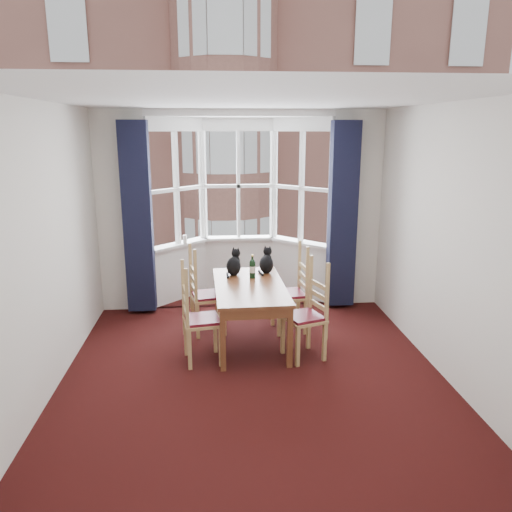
{
  "coord_description": "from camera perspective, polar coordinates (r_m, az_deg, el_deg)",
  "views": [
    {
      "loc": [
        -0.37,
        -4.74,
        2.54
      ],
      "look_at": [
        0.11,
        1.05,
        1.05
      ],
      "focal_mm": 35.0,
      "sensor_mm": 36.0,
      "label": 1
    }
  ],
  "objects": [
    {
      "name": "floor",
      "position": [
        5.39,
        -0.28,
        -13.73
      ],
      "size": [
        4.5,
        4.5,
        0.0
      ],
      "primitive_type": "plane",
      "color": "black",
      "rests_on": "ground"
    },
    {
      "name": "dining_table",
      "position": [
        5.98,
        -0.74,
        -4.04
      ],
      "size": [
        0.87,
        1.57,
        0.73
      ],
      "color": "brown",
      "rests_on": "floor"
    },
    {
      "name": "wine_bottle",
      "position": [
        6.2,
        -0.42,
        -1.36
      ],
      "size": [
        0.08,
        0.08,
        0.3
      ],
      "color": "black",
      "rests_on": "dining_table"
    },
    {
      "name": "candle_tall",
      "position": [
        7.53,
        -8.13,
        1.91
      ],
      "size": [
        0.06,
        0.06,
        0.13
      ],
      "primitive_type": "cylinder",
      "color": "white",
      "rests_on": "bay_window"
    },
    {
      "name": "tenement_building",
      "position": [
        18.78,
        -3.68,
        11.45
      ],
      "size": [
        18.4,
        7.8,
        15.2
      ],
      "color": "#975C4E",
      "rests_on": "street"
    },
    {
      "name": "cat_left",
      "position": [
        6.33,
        -2.54,
        -0.98
      ],
      "size": [
        0.26,
        0.3,
        0.35
      ],
      "color": "black",
      "rests_on": "dining_table"
    },
    {
      "name": "chair_right_far",
      "position": [
        6.43,
        4.58,
        -4.43
      ],
      "size": [
        0.44,
        0.46,
        0.92
      ],
      "color": "tan",
      "rests_on": "floor"
    },
    {
      "name": "chair_right_near",
      "position": [
        5.71,
        6.3,
        -6.94
      ],
      "size": [
        0.52,
        0.53,
        0.92
      ],
      "color": "tan",
      "rests_on": "floor"
    },
    {
      "name": "curtain_left",
      "position": [
        6.99,
        -13.36,
        4.19
      ],
      "size": [
        0.38,
        0.22,
        2.6
      ],
      "primitive_type": "cube",
      "color": "black",
      "rests_on": "floor"
    },
    {
      "name": "ceiling",
      "position": [
        4.76,
        -0.32,
        17.52
      ],
      "size": [
        4.5,
        4.5,
        0.0
      ],
      "primitive_type": "plane",
      "rotation": [
        3.14,
        0.0,
        0.0
      ],
      "color": "white",
      "rests_on": "floor"
    },
    {
      "name": "chair_left_far",
      "position": [
        6.35,
        -6.34,
        -4.71
      ],
      "size": [
        0.48,
        0.49,
        0.92
      ],
      "color": "tan",
      "rests_on": "floor"
    },
    {
      "name": "wall_back_pier_right",
      "position": [
        7.36,
        11.27,
        5.19
      ],
      "size": [
        0.7,
        0.12,
        2.8
      ],
      "primitive_type": "cube",
      "color": "silver",
      "rests_on": "floor"
    },
    {
      "name": "wall_right",
      "position": [
        5.42,
        21.3,
        1.25
      ],
      "size": [
        0.0,
        4.5,
        4.5
      ],
      "primitive_type": "plane",
      "rotation": [
        1.57,
        0.0,
        -1.57
      ],
      "color": "silver",
      "rests_on": "floor"
    },
    {
      "name": "wall_left",
      "position": [
        5.14,
        -23.12,
        0.41
      ],
      "size": [
        0.0,
        4.5,
        4.5
      ],
      "primitive_type": "plane",
      "rotation": [
        1.57,
        0.0,
        1.57
      ],
      "color": "silver",
      "rests_on": "floor"
    },
    {
      "name": "street",
      "position": [
        37.96,
        -4.06,
        1.31
      ],
      "size": [
        80.0,
        80.0,
        0.0
      ],
      "primitive_type": "plane",
      "color": "#333335",
      "rests_on": "ground"
    },
    {
      "name": "chair_left_near",
      "position": [
        5.58,
        -7.09,
        -7.48
      ],
      "size": [
        0.46,
        0.48,
        0.92
      ],
      "color": "tan",
      "rests_on": "floor"
    },
    {
      "name": "wall_near",
      "position": [
        2.76,
        3.38,
        -9.96
      ],
      "size": [
        4.0,
        0.0,
        4.0
      ],
      "primitive_type": "plane",
      "rotation": [
        -1.57,
        0.0,
        0.0
      ],
      "color": "silver",
      "rests_on": "floor"
    },
    {
      "name": "cat_right",
      "position": [
        6.43,
        1.21,
        -0.76
      ],
      "size": [
        0.24,
        0.29,
        0.35
      ],
      "color": "black",
      "rests_on": "dining_table"
    },
    {
      "name": "curtain_right",
      "position": [
        7.14,
        9.86,
        4.57
      ],
      "size": [
        0.38,
        0.22,
        2.6
      ],
      "primitive_type": "cube",
      "color": "black",
      "rests_on": "floor"
    },
    {
      "name": "bay_window",
      "position": [
        7.59,
        -1.92,
        5.73
      ],
      "size": [
        2.76,
        0.94,
        2.8
      ],
      "color": "white",
      "rests_on": "floor"
    },
    {
      "name": "wall_back_pier_left",
      "position": [
        7.2,
        -14.99,
        4.78
      ],
      "size": [
        0.7,
        0.12,
        2.8
      ],
      "primitive_type": "cube",
      "color": "silver",
      "rests_on": "floor"
    }
  ]
}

